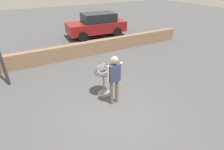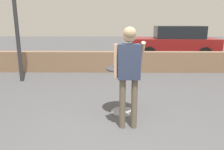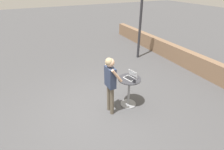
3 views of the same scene
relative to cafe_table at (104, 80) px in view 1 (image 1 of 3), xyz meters
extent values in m
plane|color=#4C4C4F|center=(-0.12, -1.04, -0.60)|extent=(50.00, 50.00, 0.00)
cube|color=#84664C|center=(-0.12, 3.84, -0.22)|extent=(14.76, 0.35, 0.77)
cylinder|color=gray|center=(0.00, 0.00, -0.59)|extent=(0.50, 0.50, 0.03)
cylinder|color=gray|center=(0.00, 0.00, -0.12)|extent=(0.07, 0.07, 0.91)
cylinder|color=#333338|center=(0.00, 0.00, 0.34)|extent=(0.70, 0.70, 0.02)
cube|color=silver|center=(0.00, 0.00, 0.37)|extent=(0.39, 0.30, 0.02)
cube|color=black|center=(0.00, 0.00, 0.38)|extent=(0.34, 0.25, 0.00)
cube|color=silver|center=(-0.03, 0.13, 0.48)|extent=(0.35, 0.14, 0.21)
cube|color=white|center=(-0.03, 0.13, 0.48)|extent=(0.32, 0.12, 0.18)
cylinder|color=#232328|center=(0.24, 0.01, 0.41)|extent=(0.08, 0.08, 0.11)
torus|color=#232328|center=(0.30, 0.01, 0.41)|extent=(0.05, 0.01, 0.05)
cylinder|color=brown|center=(-0.04, -0.68, -0.15)|extent=(0.11, 0.11, 0.91)
cylinder|color=brown|center=(0.17, -0.67, -0.15)|extent=(0.11, 0.11, 0.91)
cube|color=#2D3851|center=(0.07, -0.67, 0.61)|extent=(0.39, 0.20, 0.60)
sphere|color=#DBAD89|center=(0.07, -0.67, 1.05)|extent=(0.24, 0.24, 0.24)
sphere|color=#9E8966|center=(0.07, -0.70, 1.08)|extent=(0.22, 0.22, 0.22)
cylinder|color=#DBAD89|center=(-0.16, -0.68, 0.62)|extent=(0.07, 0.07, 0.57)
cylinder|color=#DBAD89|center=(0.29, -0.58, 0.74)|extent=(0.08, 0.34, 0.44)
cube|color=maroon|center=(2.85, 7.10, 0.07)|extent=(4.36, 1.99, 0.73)
cube|color=black|center=(3.07, 7.09, 0.74)|extent=(2.43, 1.68, 0.62)
cylinder|color=black|center=(1.49, 6.32, -0.26)|extent=(0.69, 0.25, 0.68)
cylinder|color=black|center=(1.57, 8.01, -0.26)|extent=(0.69, 0.25, 0.68)
cylinder|color=black|center=(4.14, 6.19, -0.26)|extent=(0.69, 0.25, 0.68)
cylinder|color=black|center=(4.22, 7.88, -0.26)|extent=(0.69, 0.25, 0.68)
camera|label=1|loc=(-2.35, -4.98, 3.29)|focal=28.00mm
camera|label=2|loc=(-0.17, -4.30, 1.27)|focal=35.00mm
camera|label=3|loc=(3.86, -2.47, 2.97)|focal=28.00mm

